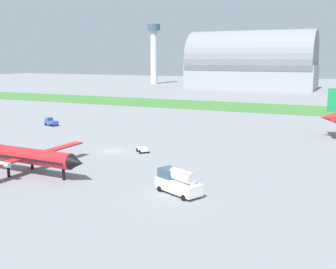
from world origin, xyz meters
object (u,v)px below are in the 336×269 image
at_px(fuel_truck_by_runway, 178,182).
at_px(control_tower, 154,49).
at_px(airplane_foreground_turboprop, 23,155).
at_px(pushback_tug_midfield, 51,122).
at_px(baggage_cart_near_gate, 143,149).

relative_size(fuel_truck_by_runway, control_tower, 0.18).
xyz_separation_m(airplane_foreground_turboprop, pushback_tug_midfield, (-26.04, 37.10, -1.88)).
distance_m(airplane_foreground_turboprop, fuel_truck_by_runway, 24.23).
height_order(pushback_tug_midfield, control_tower, control_tower).
distance_m(baggage_cart_near_gate, pushback_tug_midfield, 39.30).
height_order(airplane_foreground_turboprop, control_tower, control_tower).
bearing_deg(airplane_foreground_turboprop, pushback_tug_midfield, 127.25).
xyz_separation_m(airplane_foreground_turboprop, control_tower, (-79.89, 203.58, 19.56)).
height_order(baggage_cart_near_gate, control_tower, control_tower).
xyz_separation_m(pushback_tug_midfield, control_tower, (-53.86, 166.47, 21.43)).
height_order(airplane_foreground_turboprop, baggage_cart_near_gate, airplane_foreground_turboprop).
relative_size(baggage_cart_near_gate, pushback_tug_midfield, 0.74).
height_order(baggage_cart_near_gate, pushback_tug_midfield, pushback_tug_midfield).
bearing_deg(airplane_foreground_turboprop, control_tower, 113.62).
relative_size(airplane_foreground_turboprop, pushback_tug_midfield, 6.41).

